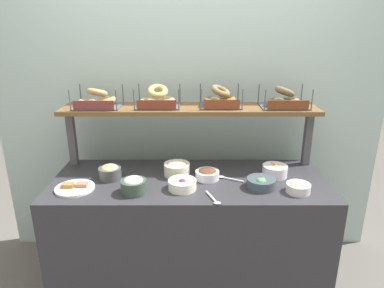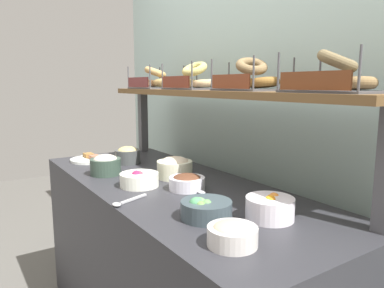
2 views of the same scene
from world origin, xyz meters
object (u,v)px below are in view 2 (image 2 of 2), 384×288
object	(u,v)px
serving_spoon_near_plate	(124,202)
bowl_veggie_mix	(205,209)
bagel_basket_poppy	(335,79)
serving_spoon_by_edge	(203,195)
bagel_basket_sesame	(155,81)
bowl_fruit_salad	(270,207)
bowl_chocolate_spread	(187,182)
bowl_tuna_salad	(106,165)
bowl_hummus	(128,155)
serving_plate_white	(91,159)
bagel_basket_plain	(194,81)
bowl_beet_salad	(139,179)
bowl_lox_spread	(232,234)
bagel_basket_cinnamon_raisin	(250,79)
bowl_potato_salad	(175,167)

from	to	relation	value
serving_spoon_near_plate	bowl_veggie_mix	bearing A→B (deg)	29.66
bagel_basket_poppy	bowl_veggie_mix	bearing A→B (deg)	-117.40
serving_spoon_by_edge	bagel_basket_sesame	size ratio (longest dim) A/B	0.53
bowl_fruit_salad	bowl_chocolate_spread	distance (m)	0.46
bowl_tuna_salad	bowl_hummus	distance (m)	0.28
serving_plate_white	bagel_basket_plain	world-z (taller)	bagel_basket_plain
bowl_veggie_mix	bagel_basket_poppy	bearing A→B (deg)	62.60
bowl_fruit_salad	bowl_beet_salad	xyz separation A→B (m)	(-0.62, -0.20, -0.01)
bowl_beet_salad	bowl_veggie_mix	bearing A→B (deg)	2.02
bowl_tuna_salad	bowl_hummus	size ratio (longest dim) A/B	1.05
bowl_fruit_salad	bowl_lox_spread	bearing A→B (deg)	-69.66
bowl_lox_spread	bagel_basket_poppy	size ratio (longest dim) A/B	0.46
bowl_hummus	bowl_tuna_salad	bearing A→B (deg)	-47.18
serving_plate_white	serving_spoon_near_plate	size ratio (longest dim) A/B	1.45
bowl_lox_spread	bagel_basket_sesame	distance (m)	1.44
bowl_beet_salad	bagel_basket_sesame	bearing A→B (deg)	145.94
serving_plate_white	serving_spoon_by_edge	world-z (taller)	serving_plate_white
bowl_hummus	bowl_chocolate_spread	xyz separation A→B (m)	(0.65, -0.00, -0.01)
bowl_veggie_mix	bagel_basket_cinnamon_raisin	world-z (taller)	bagel_basket_cinnamon_raisin
serving_plate_white	bowl_beet_salad	bearing A→B (deg)	0.20
bowl_lox_spread	serving_spoon_near_plate	xyz separation A→B (m)	(-0.52, -0.11, -0.03)
bowl_veggie_mix	bagel_basket_sesame	size ratio (longest dim) A/B	0.57
bowl_potato_salad	bowl_tuna_salad	world-z (taller)	bowl_potato_salad
bowl_chocolate_spread	bagel_basket_plain	xyz separation A→B (m)	(-0.34, 0.26, 0.44)
bowl_tuna_salad	bowl_hummus	xyz separation A→B (m)	(-0.19, 0.20, -0.00)
bowl_fruit_salad	bowl_lox_spread	size ratio (longest dim) A/B	1.14
bowl_potato_salad	bowl_chocolate_spread	size ratio (longest dim) A/B	1.11
bowl_lox_spread	bowl_veggie_mix	bearing A→B (deg)	164.54
bowl_beet_salad	serving_spoon_by_edge	distance (m)	0.33
bowl_potato_salad	bagel_basket_poppy	world-z (taller)	bagel_basket_poppy
bowl_lox_spread	serving_spoon_by_edge	xyz separation A→B (m)	(-0.42, 0.19, -0.03)
bowl_tuna_salad	bowl_chocolate_spread	world-z (taller)	bowl_tuna_salad
bowl_potato_salad	bagel_basket_sesame	xyz separation A→B (m)	(-0.55, 0.19, 0.42)
bowl_hummus	bagel_basket_cinnamon_raisin	xyz separation A→B (m)	(0.74, 0.27, 0.43)
bagel_basket_poppy	bowl_tuna_salad	bearing A→B (deg)	-155.16
bagel_basket_sesame	bagel_basket_cinnamon_raisin	world-z (taller)	bagel_basket_cinnamon_raisin
bowl_veggie_mix	bagel_basket_plain	world-z (taller)	bagel_basket_plain
bowl_tuna_salad	serving_plate_white	xyz separation A→B (m)	(-0.38, 0.05, -0.04)
bowl_fruit_salad	bowl_lox_spread	xyz separation A→B (m)	(0.09, -0.24, -0.01)
serving_plate_white	bowl_hummus	bearing A→B (deg)	40.26
bowl_potato_salad	bowl_tuna_salad	xyz separation A→B (m)	(-0.25, -0.26, -0.00)
serving_spoon_by_edge	bagel_basket_poppy	world-z (taller)	bagel_basket_poppy
bowl_tuna_salad	bagel_basket_plain	world-z (taller)	bagel_basket_plain
bowl_hummus	bowl_lox_spread	world-z (taller)	bowl_hummus
bowl_tuna_salad	bagel_basket_cinnamon_raisin	bearing A→B (deg)	40.83
bowl_beet_salad	serving_spoon_by_edge	world-z (taller)	bowl_beet_salad
bowl_potato_salad	serving_spoon_near_plate	size ratio (longest dim) A/B	1.05
bowl_fruit_salad	bagel_basket_plain	bearing A→B (deg)	164.66
serving_plate_white	bagel_basket_plain	xyz separation A→B (m)	(0.49, 0.42, 0.47)
bagel_basket_plain	serving_spoon_near_plate	bearing A→B (deg)	-57.29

